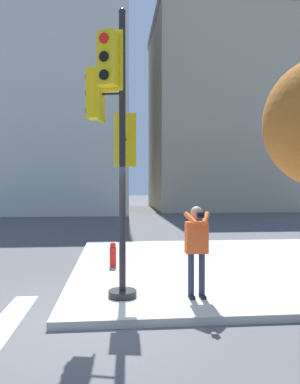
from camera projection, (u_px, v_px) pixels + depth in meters
ground_plane at (84, 319)px, 6.07m from camera, size 160.00×160.00×0.00m
sidewalk_corner at (229, 265)px, 9.87m from camera, size 8.00×8.00×0.14m
traffic_signal_pole at (114, 129)px, 6.77m from camera, size 0.94×1.30×5.21m
person_photographer at (197, 243)px, 6.76m from camera, size 0.50×0.53×1.65m
fire_hydrant at (113, 255)px, 9.30m from camera, size 0.16×0.22×0.62m
building_left at (61, 101)px, 32.68m from camera, size 11.51×13.67×19.23m
building_right at (217, 115)px, 36.10m from camera, size 12.44×12.48×18.03m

